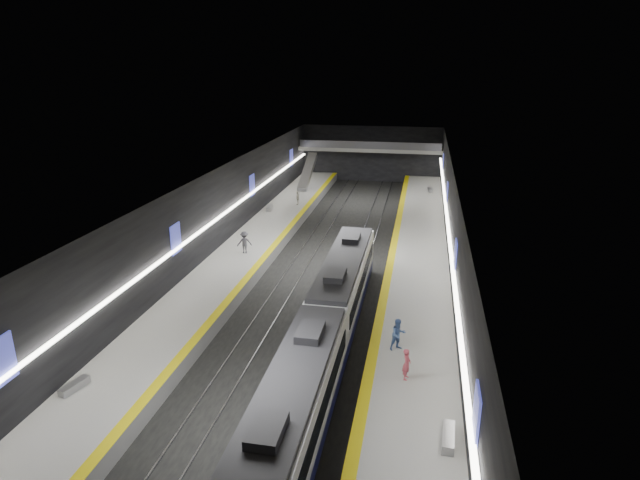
% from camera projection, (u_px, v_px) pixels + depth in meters
% --- Properties ---
extents(ground, '(70.00, 70.00, 0.00)m').
position_uv_depth(ground, '(329.00, 266.00, 45.97)').
color(ground, black).
rests_on(ground, ground).
extents(ceiling, '(20.00, 70.00, 0.04)m').
position_uv_depth(ceiling, '(329.00, 175.00, 43.42)').
color(ceiling, beige).
rests_on(ceiling, wall_left).
extents(wall_left, '(0.04, 70.00, 8.00)m').
position_uv_depth(wall_left, '(216.00, 216.00, 46.51)').
color(wall_left, black).
rests_on(wall_left, ground).
extents(wall_right, '(0.04, 70.00, 8.00)m').
position_uv_depth(wall_right, '(451.00, 229.00, 42.89)').
color(wall_right, black).
rests_on(wall_right, ground).
extents(wall_back, '(20.00, 0.04, 8.00)m').
position_uv_depth(wall_back, '(371.00, 154.00, 77.26)').
color(wall_back, black).
rests_on(wall_back, ground).
extents(platform_left, '(5.00, 70.00, 1.00)m').
position_uv_depth(platform_left, '(245.00, 255.00, 47.17)').
color(platform_left, slate).
rests_on(platform_left, ground).
extents(tile_surface_left, '(5.00, 70.00, 0.02)m').
position_uv_depth(tile_surface_left, '(245.00, 250.00, 47.01)').
color(tile_surface_left, '#A3A39E').
rests_on(tile_surface_left, platform_left).
extents(tactile_strip_left, '(0.60, 70.00, 0.02)m').
position_uv_depth(tactile_strip_left, '(269.00, 251.00, 46.61)').
color(tactile_strip_left, yellow).
rests_on(tactile_strip_left, platform_left).
extents(platform_right, '(5.00, 70.00, 1.00)m').
position_uv_depth(platform_right, '(417.00, 267.00, 44.46)').
color(platform_right, slate).
rests_on(platform_right, ground).
extents(tile_surface_right, '(5.00, 70.00, 0.02)m').
position_uv_depth(tile_surface_right, '(418.00, 261.00, 44.29)').
color(tile_surface_right, '#A3A39E').
rests_on(tile_surface_right, platform_right).
extents(tactile_strip_right, '(0.60, 70.00, 0.02)m').
position_uv_depth(tactile_strip_right, '(391.00, 259.00, 44.69)').
color(tactile_strip_right, yellow).
rests_on(tactile_strip_right, platform_right).
extents(rails, '(6.52, 70.00, 0.12)m').
position_uv_depth(rails, '(329.00, 266.00, 45.95)').
color(rails, gray).
rests_on(rails, ground).
extents(train, '(2.69, 30.04, 3.60)m').
position_uv_depth(train, '(324.00, 332.00, 30.36)').
color(train, '#0E1035').
rests_on(train, ground).
extents(ad_posters, '(19.94, 53.50, 2.20)m').
position_uv_depth(ad_posters, '(331.00, 213.00, 45.47)').
color(ad_posters, '#3A3FAE').
rests_on(ad_posters, wall_left).
extents(cove_light_left, '(0.25, 68.60, 0.12)m').
position_uv_depth(cove_light_left, '(218.00, 218.00, 46.54)').
color(cove_light_left, white).
rests_on(cove_light_left, wall_left).
extents(cove_light_right, '(0.25, 68.60, 0.12)m').
position_uv_depth(cove_light_right, '(449.00, 231.00, 42.99)').
color(cove_light_right, white).
rests_on(cove_light_right, wall_right).
extents(mezzanine_bridge, '(20.00, 3.00, 1.50)m').
position_uv_depth(mezzanine_bridge, '(370.00, 149.00, 75.00)').
color(mezzanine_bridge, gray).
rests_on(mezzanine_bridge, wall_left).
extents(escalator, '(1.20, 7.50, 3.92)m').
position_uv_depth(escalator, '(308.00, 172.00, 70.60)').
color(escalator, '#99999E').
rests_on(escalator, platform_left).
extents(bench_left_near, '(0.84, 1.71, 0.40)m').
position_uv_depth(bench_left_near, '(74.00, 386.00, 26.99)').
color(bench_left_near, '#99999E').
rests_on(bench_left_near, platform_left).
extents(bench_left_far, '(0.82, 1.97, 0.47)m').
position_uv_depth(bench_left_far, '(270.00, 208.00, 59.63)').
color(bench_left_far, '#99999E').
rests_on(bench_left_far, platform_left).
extents(bench_right_near, '(0.64, 1.94, 0.47)m').
position_uv_depth(bench_right_near, '(448.00, 437.00, 23.27)').
color(bench_right_near, '#99999E').
rests_on(bench_right_near, platform_right).
extents(bench_right_far, '(0.67, 1.83, 0.44)m').
position_uv_depth(bench_right_far, '(430.00, 190.00, 68.06)').
color(bench_right_far, '#99999E').
rests_on(bench_right_far, platform_right).
extents(passenger_right_a, '(0.50, 0.68, 1.72)m').
position_uv_depth(passenger_right_a, '(407.00, 364.00, 27.70)').
color(passenger_right_a, '#CD4C5D').
rests_on(passenger_right_a, platform_right).
extents(passenger_right_b, '(1.17, 1.11, 1.90)m').
position_uv_depth(passenger_right_b, '(398.00, 335.00, 30.52)').
color(passenger_right_b, '#5475B7').
rests_on(passenger_right_b, platform_right).
extents(passenger_left_a, '(0.45, 0.93, 1.54)m').
position_uv_depth(passenger_left_a, '(298.00, 198.00, 61.46)').
color(passenger_left_a, beige).
rests_on(passenger_left_a, platform_left).
extents(passenger_left_b, '(1.43, 1.17, 1.93)m').
position_uv_depth(passenger_left_b, '(244.00, 242.00, 45.95)').
color(passenger_left_b, '#403F46').
rests_on(passenger_left_b, platform_left).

